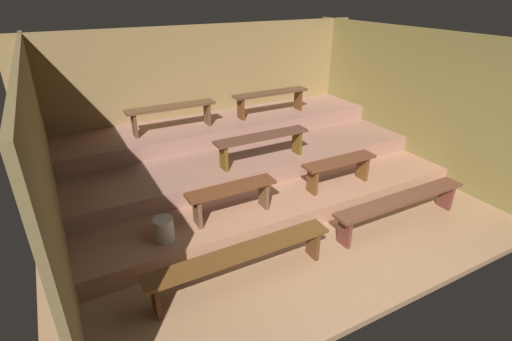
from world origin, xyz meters
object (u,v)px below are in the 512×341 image
at_px(bench_floor_right, 401,202).
at_px(bench_lower_right, 339,166).
at_px(bench_upper_right, 271,97).
at_px(bench_lower_left, 232,194).
at_px(bench_middle_center, 262,141).
at_px(pail_lower, 164,229).
at_px(bench_upper_left, 172,111).
at_px(bench_floor_left, 242,256).

bearing_deg(bench_floor_right, bench_lower_right, 109.18).
distance_m(bench_floor_right, bench_upper_right, 3.27).
height_order(bench_lower_left, bench_upper_right, bench_upper_right).
bearing_deg(bench_lower_right, bench_floor_right, -70.82).
bearing_deg(bench_middle_center, pail_lower, -153.03).
height_order(bench_middle_center, bench_upper_left, bench_upper_left).
height_order(bench_lower_right, bench_upper_right, bench_upper_right).
xyz_separation_m(bench_floor_right, bench_middle_center, (-1.20, 1.82, 0.52)).
bearing_deg(bench_lower_right, pail_lower, -177.81).
bearing_deg(bench_upper_left, bench_middle_center, -53.06).
relative_size(bench_lower_left, bench_middle_center, 0.78).
height_order(bench_upper_left, bench_upper_right, same).
bearing_deg(bench_upper_right, bench_lower_left, -130.39).
distance_m(bench_lower_left, pail_lower, 0.98).
relative_size(bench_floor_left, bench_middle_center, 1.41).
height_order(bench_lower_right, bench_middle_center, bench_middle_center).
relative_size(bench_floor_right, bench_upper_right, 1.45).
bearing_deg(bench_middle_center, bench_floor_left, -124.99).
bearing_deg(bench_lower_right, bench_floor_left, -155.93).
bearing_deg(bench_floor_right, bench_floor_left, 180.00).
height_order(bench_floor_right, bench_lower_right, bench_lower_right).
bearing_deg(bench_lower_left, pail_lower, -173.71).
relative_size(bench_floor_left, bench_lower_right, 1.81).
height_order(bench_lower_right, pail_lower, bench_lower_right).
bearing_deg(bench_middle_center, bench_floor_right, -56.58).
distance_m(bench_lower_left, bench_upper_right, 2.95).
xyz_separation_m(bench_upper_left, bench_upper_right, (1.96, 0.00, 0.00)).
xyz_separation_m(bench_floor_left, bench_middle_center, (1.27, 1.82, 0.52)).
bearing_deg(bench_upper_right, pail_lower, -140.81).
bearing_deg(bench_middle_center, bench_upper_right, 55.08).
xyz_separation_m(bench_floor_left, bench_lower_right, (2.14, 0.95, 0.24)).
relative_size(bench_floor_right, bench_lower_right, 1.81).
distance_m(bench_lower_right, pail_lower, 2.77).
height_order(bench_lower_right, bench_upper_left, bench_upper_left).
distance_m(bench_middle_center, bench_upper_left, 1.71).
xyz_separation_m(bench_middle_center, bench_upper_left, (-1.01, 1.35, 0.26)).
bearing_deg(bench_floor_left, bench_floor_right, 0.00).
distance_m(bench_lower_right, bench_upper_left, 2.95).
bearing_deg(bench_upper_right, bench_floor_right, -85.38).
bearing_deg(bench_upper_left, bench_lower_right, -49.61).
height_order(bench_lower_left, bench_lower_right, same).
relative_size(bench_floor_left, pail_lower, 7.36).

